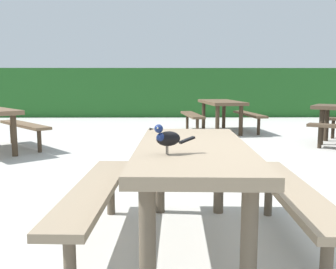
# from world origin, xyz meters

# --- Properties ---
(ground_plane) EXTENTS (60.00, 60.00, 0.00)m
(ground_plane) POSITION_xyz_m (0.00, 0.00, 0.00)
(ground_plane) COLOR #B7B5AD
(hedge_wall) EXTENTS (28.00, 1.90, 1.65)m
(hedge_wall) POSITION_xyz_m (0.00, 11.00, 0.83)
(hedge_wall) COLOR #235B23
(hedge_wall) RESTS_ON ground
(picnic_table_foreground) EXTENTS (1.74, 1.83, 0.74)m
(picnic_table_foreground) POSITION_xyz_m (-0.33, 0.04, 0.56)
(picnic_table_foreground) COLOR #84725B
(picnic_table_foreground) RESTS_ON ground
(bird_grackle) EXTENTS (0.28, 0.13, 0.18)m
(bird_grackle) POSITION_xyz_m (-0.51, -0.31, 0.84)
(bird_grackle) COLOR black
(bird_grackle) RESTS_ON picnic_table_foreground
(picnic_table_far_centre) EXTENTS (1.86, 1.88, 0.74)m
(picnic_table_far_centre) POSITION_xyz_m (0.83, 6.31, 0.56)
(picnic_table_far_centre) COLOR brown
(picnic_table_far_centre) RESTS_ON ground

